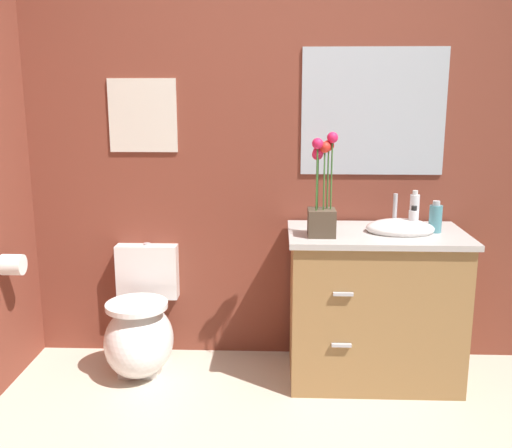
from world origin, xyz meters
name	(u,v)px	position (x,y,z in m)	size (l,w,h in m)	color
wall_back	(325,147)	(0.20, 1.55, 1.25)	(4.70, 0.05, 2.50)	brown
toilet	(141,330)	(-0.83, 1.25, 0.24)	(0.38, 0.59, 0.69)	white
vanity_cabinet	(374,304)	(0.47, 1.23, 0.43)	(0.94, 0.56, 1.01)	#9E7242
flower_vase	(322,201)	(0.16, 1.13, 1.01)	(0.14, 0.14, 0.53)	#4C3D2D
soap_bottle	(413,221)	(0.65, 1.21, 0.90)	(0.05, 0.05, 0.14)	white
lotion_bottle	(435,218)	(0.77, 1.24, 0.91)	(0.07, 0.07, 0.17)	teal
hand_wash_bottle	(414,210)	(0.68, 1.36, 0.93)	(0.05, 0.05, 0.20)	white
wall_poster	(143,116)	(-0.83, 1.52, 1.43)	(0.39, 0.01, 0.41)	silver
wall_mirror	(373,112)	(0.46, 1.52, 1.45)	(0.80, 0.01, 0.70)	#B2BCC6
toilet_paper_roll	(13,265)	(-1.44, 1.06, 0.68)	(0.11, 0.11, 0.11)	white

